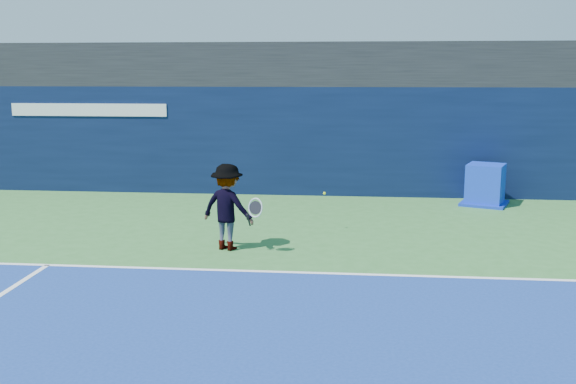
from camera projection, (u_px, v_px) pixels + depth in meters
The scene contains 7 objects.
ground at pixel (319, 348), 8.05m from camera, with size 80.00×80.00×0.00m, color #346F32.
baseline at pixel (327, 273), 10.98m from camera, with size 24.00×0.10×0.01m, color white.
stadium_band at pixel (339, 65), 18.63m from camera, with size 36.00×3.00×1.20m, color black.
back_wall_assembly at pixel (337, 140), 18.04m from camera, with size 36.00×1.03×3.00m.
equipment_cart at pixel (485, 186), 16.63m from camera, with size 1.43×1.43×1.06m.
tennis_player at pixel (227, 207), 12.37m from camera, with size 1.36×0.96×1.68m.
tennis_ball at pixel (324, 193), 13.79m from camera, with size 0.06×0.06×0.06m.
Camera 1 is at (0.33, -7.55, 3.41)m, focal length 40.00 mm.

